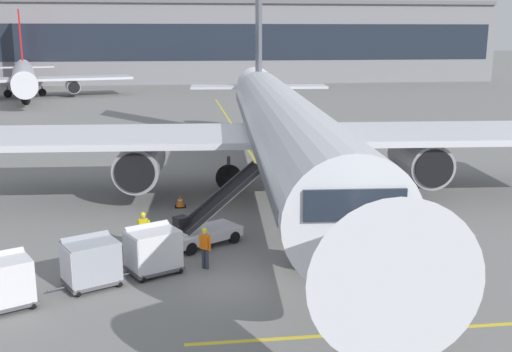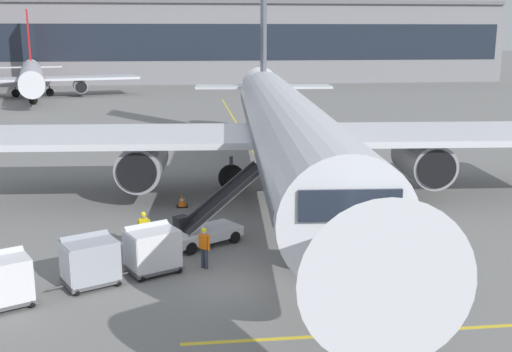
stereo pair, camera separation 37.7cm
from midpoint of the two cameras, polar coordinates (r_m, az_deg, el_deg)
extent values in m
plane|color=slate|center=(23.75, -2.04, -10.15)|extent=(600.00, 600.00, 0.00)
cylinder|color=silver|center=(35.00, 3.03, 4.60)|extent=(6.54, 37.05, 4.09)
cube|color=slate|center=(35.00, 3.03, 4.60)|extent=(6.49, 35.58, 0.49)
cone|color=silver|center=(15.31, 10.88, -6.98)|extent=(4.15, 4.34, 3.89)
cone|color=silver|center=(56.46, 0.77, 8.20)|extent=(3.91, 6.77, 3.48)
cube|color=silver|center=(36.32, -12.37, 3.64)|extent=(17.96, 8.52, 0.36)
cylinder|color=#93969E|center=(35.66, -10.23, 1.20)|extent=(2.85, 4.95, 2.54)
cylinder|color=black|center=(33.29, -10.75, 0.32)|extent=(2.16, 0.26, 2.16)
cube|color=silver|center=(38.16, 17.35, 3.80)|extent=(17.96, 8.52, 0.36)
cylinder|color=#93969E|center=(37.27, 15.57, 1.43)|extent=(2.85, 4.95, 2.54)
cylinder|color=black|center=(35.01, 16.81, 0.61)|extent=(2.16, 0.26, 2.16)
cube|color=slate|center=(54.62, 0.90, 14.37)|extent=(0.57, 4.43, 11.06)
cube|color=silver|center=(54.48, 0.90, 8.34)|extent=(12.08, 3.74, 0.20)
cube|color=#1E2633|center=(17.79, 8.82, -1.96)|extent=(2.98, 2.03, 0.90)
cylinder|color=#47474C|center=(24.93, 5.54, -5.42)|extent=(0.22, 0.22, 1.33)
sphere|color=black|center=(25.15, 5.51, -6.86)|extent=(1.63, 1.63, 1.63)
cylinder|color=#47474C|center=(37.13, -2.03, 0.85)|extent=(0.22, 0.22, 1.33)
sphere|color=black|center=(37.27, -2.02, -0.15)|extent=(1.63, 1.63, 1.63)
cylinder|color=#47474C|center=(37.71, 7.34, 0.94)|extent=(0.22, 0.22, 1.33)
sphere|color=black|center=(37.86, 7.31, -0.04)|extent=(1.63, 1.63, 1.63)
cube|color=silver|center=(28.02, -4.52, -5.39)|extent=(3.73, 3.17, 0.44)
cube|color=black|center=(27.64, -6.57, -4.46)|extent=(0.81, 0.79, 0.70)
cylinder|color=#333338|center=(27.98, -5.40, -4.10)|extent=(0.08, 0.08, 0.80)
cube|color=silver|center=(28.20, -2.74, -2.14)|extent=(4.41, 3.24, 2.62)
cube|color=black|center=(28.17, -2.74, -1.97)|extent=(4.21, 3.05, 2.46)
cube|color=#333338|center=(27.82, -2.21, -2.09)|extent=(3.91, 2.51, 2.64)
cube|color=#333338|center=(28.51, -3.27, -1.73)|extent=(3.91, 2.51, 2.64)
cylinder|color=black|center=(28.18, -1.66, -5.72)|extent=(0.58, 0.47, 0.56)
cylinder|color=black|center=(29.31, -3.41, -4.98)|extent=(0.58, 0.47, 0.56)
cylinder|color=black|center=(26.89, -5.72, -6.72)|extent=(0.58, 0.47, 0.56)
cylinder|color=black|center=(28.07, -7.38, -5.91)|extent=(0.58, 0.47, 0.56)
cube|color=#515156|center=(25.24, -9.12, -8.36)|extent=(2.51, 2.33, 0.12)
cylinder|color=#4C4C51|center=(24.76, -11.99, -8.95)|extent=(0.66, 0.38, 0.07)
cube|color=silver|center=(24.95, -9.19, -6.63)|extent=(2.37, 2.20, 1.50)
cube|color=silver|center=(25.14, -9.62, -5.23)|extent=(2.03, 1.56, 0.74)
cube|color=silver|center=(24.60, -11.25, -7.01)|extent=(0.68, 1.30, 1.38)
sphere|color=black|center=(25.55, -11.41, -8.33)|extent=(0.30, 0.30, 0.30)
sphere|color=black|center=(24.38, -10.17, -9.34)|extent=(0.30, 0.30, 0.30)
sphere|color=black|center=(26.14, -8.14, -7.69)|extent=(0.30, 0.30, 0.30)
sphere|color=black|center=(25.00, -6.77, -8.64)|extent=(0.30, 0.30, 0.30)
cube|color=#515156|center=(24.48, -14.65, -9.34)|extent=(2.51, 2.33, 0.12)
cylinder|color=#4C4C51|center=(24.13, -17.72, -9.91)|extent=(0.66, 0.38, 0.07)
cube|color=#9EA3AD|center=(24.18, -14.76, -7.56)|extent=(2.37, 2.20, 1.50)
cube|color=#9EA3AD|center=(24.38, -15.16, -6.11)|extent=(2.03, 1.56, 0.74)
cube|color=silver|center=(23.92, -16.97, -7.94)|extent=(0.68, 1.30, 1.38)
sphere|color=black|center=(24.89, -16.93, -9.25)|extent=(0.30, 0.30, 0.30)
sphere|color=black|center=(23.68, -15.95, -10.36)|extent=(0.30, 0.30, 0.30)
sphere|color=black|center=(25.33, -13.43, -8.63)|extent=(0.30, 0.30, 0.30)
sphere|color=black|center=(24.15, -12.29, -9.68)|extent=(0.30, 0.30, 0.30)
cube|color=#515156|center=(23.66, -22.08, -10.71)|extent=(2.51, 2.33, 0.12)
cube|color=silver|center=(23.36, -22.25, -8.89)|extent=(2.37, 2.20, 1.50)
sphere|color=black|center=(24.44, -20.54, -9.96)|extent=(0.30, 0.30, 0.30)
sphere|color=black|center=(23.21, -19.75, -11.14)|extent=(0.30, 0.30, 0.30)
cylinder|color=#333847|center=(25.33, -4.56, -7.61)|extent=(0.15, 0.15, 0.86)
cylinder|color=#333847|center=(25.23, -4.24, -7.70)|extent=(0.15, 0.15, 0.86)
cube|color=orange|center=(25.03, -4.43, -6.12)|extent=(0.44, 0.43, 0.58)
cube|color=white|center=(25.12, -4.25, -6.04)|extent=(0.27, 0.23, 0.08)
sphere|color=beige|center=(24.90, -4.44, -5.23)|extent=(0.21, 0.21, 0.21)
sphere|color=yellow|center=(24.88, -4.45, -5.07)|extent=(0.23, 0.23, 0.23)
cylinder|color=orange|center=(25.19, -4.86, -6.11)|extent=(0.09, 0.09, 0.56)
cylinder|color=orange|center=(24.91, -3.99, -6.33)|extent=(0.09, 0.09, 0.56)
cylinder|color=#333847|center=(27.73, -9.79, -5.90)|extent=(0.15, 0.15, 0.86)
cylinder|color=#333847|center=(27.75, -10.16, -5.90)|extent=(0.15, 0.15, 0.86)
cube|color=yellow|center=(27.52, -10.04, -4.48)|extent=(0.39, 0.26, 0.58)
cube|color=white|center=(27.40, -10.06, -4.56)|extent=(0.34, 0.03, 0.08)
sphere|color=tan|center=(27.40, -10.07, -3.67)|extent=(0.21, 0.21, 0.21)
sphere|color=yellow|center=(27.38, -10.08, -3.53)|extent=(0.23, 0.23, 0.23)
cylinder|color=yellow|center=(27.51, -9.53, -4.58)|extent=(0.09, 0.09, 0.56)
cylinder|color=yellow|center=(27.56, -10.53, -4.58)|extent=(0.09, 0.09, 0.56)
cube|color=black|center=(34.23, -6.57, -2.81)|extent=(0.61, 0.61, 0.05)
cone|color=orange|center=(34.14, -6.59, -2.25)|extent=(0.49, 0.49, 0.65)
cylinder|color=white|center=(34.13, -6.59, -2.20)|extent=(0.27, 0.27, 0.08)
cube|color=yellow|center=(35.84, 2.69, -2.04)|extent=(0.20, 110.00, 0.01)
cube|color=yellow|center=(20.61, 10.96, -14.22)|extent=(12.00, 0.20, 0.01)
cube|color=gray|center=(126.22, -2.07, 12.25)|extent=(104.81, 19.36, 14.74)
cube|color=#1E2633|center=(116.52, -1.67, 12.36)|extent=(101.67, 0.10, 6.63)
cube|color=slate|center=(124.40, -2.03, 15.80)|extent=(103.76, 16.46, 0.70)
cylinder|color=silver|center=(97.36, -20.10, 8.75)|extent=(10.30, 31.48, 3.25)
cube|color=red|center=(97.36, -20.10, 8.75)|extent=(10.05, 30.25, 0.39)
cone|color=silver|center=(80.00, -20.06, 7.95)|extent=(3.74, 3.86, 3.09)
cone|color=silver|center=(115.70, -20.13, 9.45)|extent=(3.87, 5.69, 2.76)
cube|color=silver|center=(98.50, -15.29, 8.83)|extent=(16.03, 9.54, 0.36)
cylinder|color=#93969E|center=(97.87, -15.97, 8.07)|extent=(2.89, 4.45, 2.01)
cylinder|color=black|center=(95.78, -15.87, 7.97)|extent=(1.70, 0.50, 1.71)
cube|color=red|center=(114.25, -20.34, 11.98)|extent=(1.13, 3.75, 9.47)
cube|color=silver|center=(114.13, -20.14, 9.53)|extent=(10.50, 4.76, 0.20)
cube|color=#1E2633|center=(82.23, -20.09, 8.41)|extent=(2.55, 1.94, 0.71)
cylinder|color=#47474C|center=(88.09, -19.97, 6.98)|extent=(0.22, 0.22, 0.98)
sphere|color=black|center=(88.14, -19.95, 6.67)|extent=(1.20, 1.20, 1.20)
cylinder|color=#47474C|center=(99.13, -21.42, 7.47)|extent=(0.22, 0.22, 0.98)
sphere|color=black|center=(99.17, -21.40, 7.19)|extent=(1.20, 1.20, 1.20)
cylinder|color=#47474C|center=(99.12, -18.59, 7.69)|extent=(0.22, 0.22, 0.98)
sphere|color=black|center=(99.16, -18.56, 7.41)|extent=(1.20, 1.20, 1.20)
camera|label=1|loc=(0.19, -89.59, 0.10)|focal=42.90mm
camera|label=2|loc=(0.19, 90.41, -0.10)|focal=42.90mm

